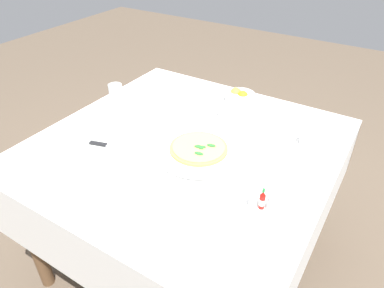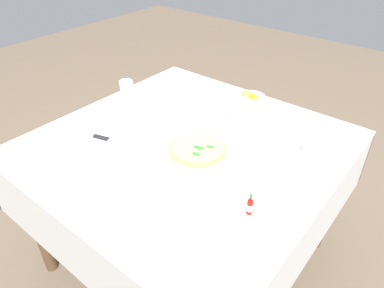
% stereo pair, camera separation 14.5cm
% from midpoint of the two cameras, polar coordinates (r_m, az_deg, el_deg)
% --- Properties ---
extents(ground_plane, '(8.00, 8.00, 0.00)m').
position_cam_midpoint_polar(ground_plane, '(2.00, 1.50, -17.53)').
color(ground_plane, brown).
extents(dining_table, '(1.20, 1.20, 0.73)m').
position_cam_midpoint_polar(dining_table, '(1.57, 1.83, -3.62)').
color(dining_table, white).
rests_on(dining_table, ground_plane).
extents(pizza_plate, '(0.36, 0.36, 0.02)m').
position_cam_midpoint_polar(pizza_plate, '(1.43, 3.81, -1.25)').
color(pizza_plate, white).
rests_on(pizza_plate, dining_table).
extents(pizza, '(0.24, 0.24, 0.02)m').
position_cam_midpoint_polar(pizza, '(1.42, 3.85, -0.80)').
color(pizza, tan).
rests_on(pizza, pizza_plate).
extents(coffee_cup_far_left, '(0.13, 0.13, 0.07)m').
position_cam_midpoint_polar(coffee_cup_far_left, '(1.51, 21.52, -0.74)').
color(coffee_cup_far_left, white).
rests_on(coffee_cup_far_left, dining_table).
extents(coffee_cup_center_back, '(0.13, 0.13, 0.06)m').
position_cam_midpoint_polar(coffee_cup_center_back, '(1.66, 9.10, 4.52)').
color(coffee_cup_center_back, white).
rests_on(coffee_cup_center_back, dining_table).
extents(water_glass_right_edge, '(0.07, 0.07, 0.12)m').
position_cam_midpoint_polar(water_glass_right_edge, '(1.80, -8.16, 8.01)').
color(water_glass_right_edge, white).
rests_on(water_glass_right_edge, dining_table).
extents(napkin_folded, '(0.25, 0.20, 0.02)m').
position_cam_midpoint_polar(napkin_folded, '(1.50, -10.23, 0.07)').
color(napkin_folded, white).
rests_on(napkin_folded, dining_table).
extents(dinner_knife, '(0.19, 0.07, 0.01)m').
position_cam_midpoint_polar(dinner_knife, '(1.49, -10.19, 0.49)').
color(dinner_knife, silver).
rests_on(dinner_knife, napkin_folded).
extents(citrus_bowl, '(0.15, 0.15, 0.07)m').
position_cam_midpoint_polar(citrus_bowl, '(1.81, 11.68, 6.93)').
color(citrus_bowl, white).
rests_on(citrus_bowl, dining_table).
extents(hot_sauce_bottle, '(0.02, 0.02, 0.08)m').
position_cam_midpoint_polar(hot_sauce_bottle, '(1.18, 12.88, -9.82)').
color(hot_sauce_bottle, '#B7140F').
rests_on(hot_sauce_bottle, dining_table).
extents(salt_shaker, '(0.03, 0.03, 0.06)m').
position_cam_midpoint_polar(salt_shaker, '(1.19, 14.25, -10.41)').
color(salt_shaker, white).
rests_on(salt_shaker, dining_table).
extents(pepper_shaker, '(0.03, 0.03, 0.06)m').
position_cam_midpoint_polar(pepper_shaker, '(1.19, 11.40, -9.85)').
color(pepper_shaker, white).
rests_on(pepper_shaker, dining_table).
extents(menu_card, '(0.09, 0.03, 0.06)m').
position_cam_midpoint_polar(menu_card, '(1.60, 18.22, 1.97)').
color(menu_card, white).
rests_on(menu_card, dining_table).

